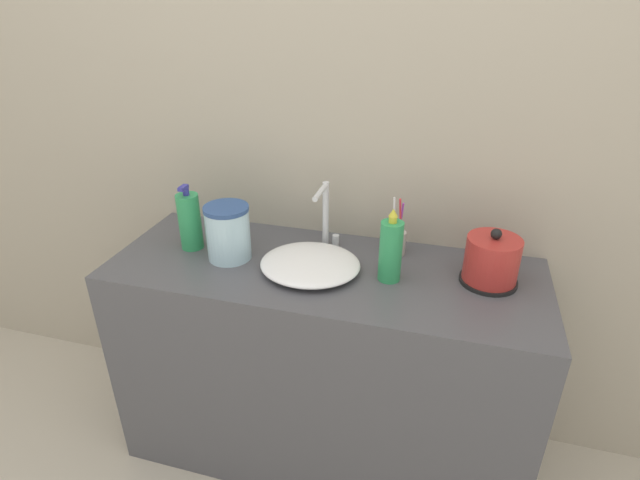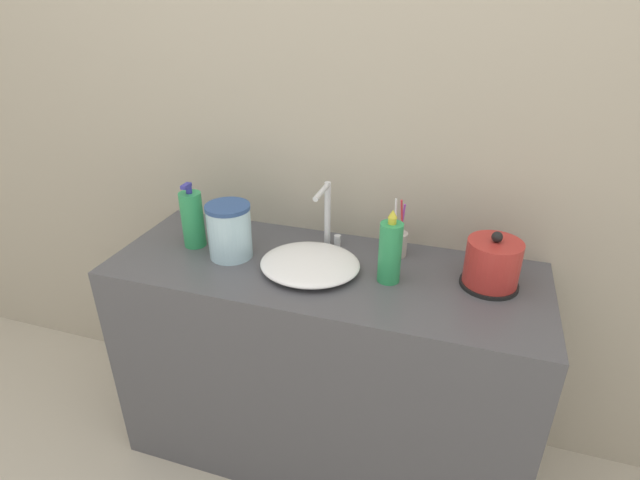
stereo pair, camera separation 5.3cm
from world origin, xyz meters
name	(u,v)px [view 2 (the right image)]	position (x,y,z in m)	size (l,w,h in m)	color
wall_back	(350,95)	(0.00, 0.54, 1.30)	(6.00, 0.04, 2.60)	#ADA38E
vanity_counter	(323,364)	(0.00, 0.26, 0.40)	(1.41, 0.52, 0.80)	#4C4C51
sink_basin	(310,264)	(-0.04, 0.24, 0.83)	(0.32, 0.29, 0.05)	white
faucet	(327,213)	(-0.03, 0.41, 0.93)	(0.06, 0.14, 0.23)	silver
electric_kettle	(492,266)	(0.51, 0.31, 0.87)	(0.17, 0.17, 0.18)	black
toothbrush_cup	(397,243)	(0.21, 0.42, 0.85)	(0.07, 0.07, 0.21)	#B7B2A8
lotion_bottle	(193,219)	(-0.48, 0.28, 0.90)	(0.08, 0.08, 0.23)	#2D9956
shampoo_bottle	(390,252)	(0.21, 0.25, 0.90)	(0.07, 0.07, 0.24)	#2D9956
water_pitcher	(230,231)	(-0.32, 0.25, 0.90)	(0.15, 0.15, 0.18)	#B2DBEA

